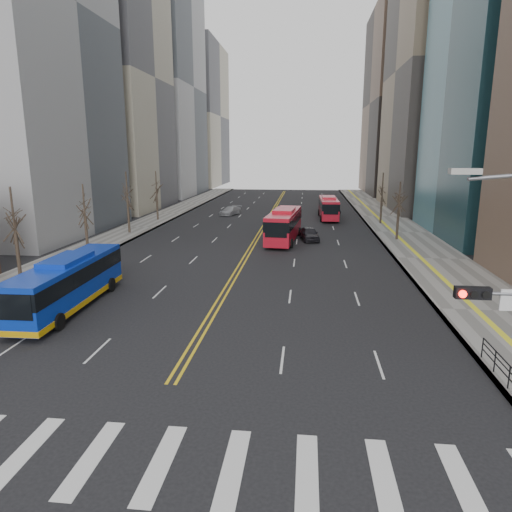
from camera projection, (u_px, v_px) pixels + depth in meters
The scene contains 14 objects.
ground at pixel (126, 460), 14.94m from camera, with size 220.00×220.00×0.00m, color black.
sidewalk_right at pixel (401, 232), 56.64m from camera, with size 7.00×130.00×0.15m, color slate.
sidewalk_left at pixel (137, 228), 60.29m from camera, with size 5.00×130.00×0.15m, color slate.
crosswalk at pixel (126, 460), 14.94m from camera, with size 26.70×4.00×0.01m.
centerline at pixel (268, 219), 68.23m from camera, with size 0.55×100.00×0.01m.
office_towers at pixel (276, 65), 75.96m from camera, with size 83.00×134.00×58.00m.
pedestrian_railing at pixel (510, 374), 19.04m from camera, with size 0.06×6.06×1.02m.
street_trees at pixel (184, 200), 48.10m from camera, with size 35.20×47.20×7.60m.
blue_bus at pixel (68, 281), 29.14m from camera, with size 2.89×11.63×3.38m.
red_bus_near at pixel (284, 223), 51.21m from camera, with size 3.72×11.80×3.67m.
red_bus_far at pixel (328, 206), 68.37m from camera, with size 2.88×10.68×3.39m.
car_dark_mid at pixel (309, 234), 51.88m from camera, with size 1.79×4.46×1.52m, color black.
car_silver at pixel (230, 211), 72.73m from camera, with size 1.93×4.74×1.38m, color #9C9DA1.
car_dark_far at pixel (330, 210), 74.02m from camera, with size 2.13×4.62×1.28m, color black.
Camera 1 is at (5.68, -12.52, 9.87)m, focal length 32.00 mm.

